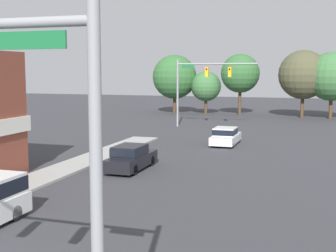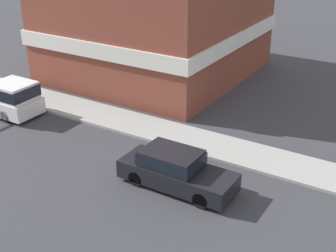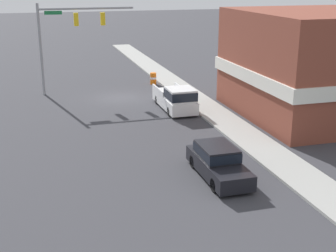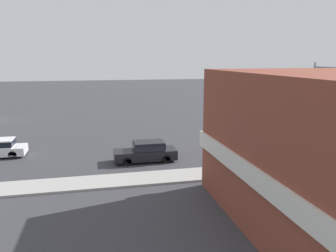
% 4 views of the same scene
% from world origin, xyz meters
% --- Properties ---
extents(far_signal_assembly, '(8.82, 0.49, 7.42)m').
position_xyz_m(far_signal_assembly, '(-2.90, 39.81, 5.44)').
color(far_signal_assembly, gray).
rests_on(far_signal_assembly, ground).
extents(car_lead, '(1.78, 4.82, 1.58)m').
position_xyz_m(car_lead, '(-1.76, 16.98, 0.82)').
color(car_lead, black).
rests_on(car_lead, ground).
extents(car_oncoming, '(1.90, 4.58, 1.47)m').
position_xyz_m(car_oncoming, '(1.97, 28.70, 0.77)').
color(car_oncoming, black).
rests_on(car_oncoming, ground).
extents(backdrop_tree_left_far, '(6.37, 6.37, 8.47)m').
position_xyz_m(backdrop_tree_left_far, '(-10.77, 55.29, 5.28)').
color(backdrop_tree_left_far, '#4C3823').
rests_on(backdrop_tree_left_far, ground).
extents(backdrop_tree_left_mid, '(4.28, 4.28, 6.12)m').
position_xyz_m(backdrop_tree_left_mid, '(-6.12, 55.39, 3.96)').
color(backdrop_tree_left_mid, '#4C3823').
rests_on(backdrop_tree_left_mid, ground).
extents(backdrop_tree_center, '(5.40, 5.40, 8.51)m').
position_xyz_m(backdrop_tree_center, '(-1.27, 55.53, 5.80)').
color(backdrop_tree_center, '#4C3823').
rests_on(backdrop_tree_center, ground).
extents(backdrop_tree_right_mid, '(6.42, 6.42, 8.88)m').
position_xyz_m(backdrop_tree_right_mid, '(7.21, 53.97, 5.66)').
color(backdrop_tree_right_mid, '#4C3823').
rests_on(backdrop_tree_right_mid, ground).
extents(backdrop_tree_right_far, '(6.29, 6.29, 8.60)m').
position_xyz_m(backdrop_tree_right_far, '(10.75, 53.75, 5.45)').
color(backdrop_tree_right_far, '#4C3823').
rests_on(backdrop_tree_right_far, ground).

